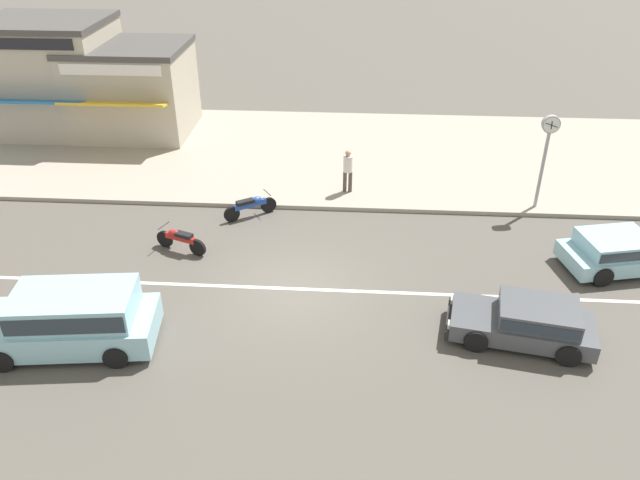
{
  "coord_description": "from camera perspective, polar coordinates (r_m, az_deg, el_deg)",
  "views": [
    {
      "loc": [
        1.7,
        -14.67,
        10.39
      ],
      "look_at": [
        0.62,
        1.46,
        0.8
      ],
      "focal_mm": 35.0,
      "sensor_mm": 36.0,
      "label": 1
    }
  ],
  "objects": [
    {
      "name": "motorcycle_2",
      "position": [
        21.7,
        -6.35,
        3.13
      ],
      "size": [
        1.68,
        1.18,
        0.8
      ],
      "color": "black",
      "rests_on": "ground"
    },
    {
      "name": "shopfront_corner_warung",
      "position": [
        30.98,
        -23.27,
        13.67
      ],
      "size": [
        5.37,
        5.21,
        4.85
      ],
      "color": "#B2A893",
      "rests_on": "kerb_strip"
    },
    {
      "name": "kerb_strip",
      "position": [
        26.68,
        -0.13,
        7.93
      ],
      "size": [
        68.0,
        10.0,
        0.15
      ],
      "primitive_type": "cube",
      "color": "#9E9384",
      "rests_on": "ground"
    },
    {
      "name": "lane_centre_stripe",
      "position": [
        18.06,
        -2.3,
        -4.48
      ],
      "size": [
        50.4,
        0.14,
        0.01
      ],
      "primitive_type": "cube",
      "color": "silver",
      "rests_on": "ground"
    },
    {
      "name": "ground_plane",
      "position": [
        18.06,
        -2.3,
        -4.48
      ],
      "size": [
        160.0,
        160.0,
        0.0
      ],
      "primitive_type": "plane",
      "color": "#544F47"
    },
    {
      "name": "hatchback_dark_grey_2",
      "position": [
        16.74,
        18.45,
        -7.02
      ],
      "size": [
        3.86,
        2.18,
        1.1
      ],
      "color": "#47494F",
      "rests_on": "ground"
    },
    {
      "name": "shopfront_mid_block",
      "position": [
        29.54,
        -16.79,
        13.11
      ],
      "size": [
        5.03,
        4.97,
        3.89
      ],
      "color": "#B2A893",
      "rests_on": "kerb_strip"
    },
    {
      "name": "minivan_pale_blue_4",
      "position": [
        16.78,
        -21.87,
        -6.58
      ],
      "size": [
        4.66,
        2.38,
        1.56
      ],
      "color": "#93C6D6",
      "rests_on": "ground"
    },
    {
      "name": "motorcycle_0",
      "position": [
        20.07,
        -12.68,
        0.06
      ],
      "size": [
        1.73,
        0.85,
        0.8
      ],
      "color": "black",
      "rests_on": "ground"
    },
    {
      "name": "street_clock",
      "position": [
        22.44,
        20.09,
        8.5
      ],
      "size": [
        0.6,
        0.22,
        3.35
      ],
      "color": "#9E9EA3",
      "rests_on": "kerb_strip"
    },
    {
      "name": "pedestrian_near_clock",
      "position": [
        22.82,
        2.56,
        6.61
      ],
      "size": [
        0.34,
        0.34,
        1.63
      ],
      "color": "#4C4238",
      "rests_on": "kerb_strip"
    },
    {
      "name": "hatchback_pale_blue_5",
      "position": [
        20.73,
        25.78,
        -0.89
      ],
      "size": [
        3.95,
        2.44,
        1.1
      ],
      "color": "#93C6D6",
      "rests_on": "ground"
    }
  ]
}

